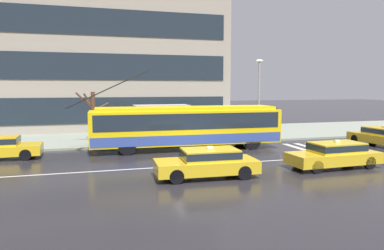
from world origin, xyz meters
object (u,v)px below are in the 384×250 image
(taxi_oncoming_near, at_px, (208,161))
(street_lamp, at_px, (259,92))
(bus_shelter, at_px, (161,113))
(pedestrian_approaching_curb, at_px, (109,118))
(taxi_oncoming_far, at_px, (335,154))
(street_tree_bare, at_px, (93,114))
(taxi_cross_traffic, at_px, (382,136))
(pedestrian_at_shelter, at_px, (123,122))
(trolleybus, at_px, (187,126))

(taxi_oncoming_near, xyz_separation_m, street_lamp, (7.00, 9.28, 2.96))
(bus_shelter, relative_size, pedestrian_approaching_curb, 1.93)
(taxi_oncoming_far, distance_m, street_tree_bare, 15.77)
(taxi_cross_traffic, xyz_separation_m, bus_shelter, (-14.16, 5.74, 1.39))
(pedestrian_at_shelter, distance_m, street_lamp, 10.11)
(street_tree_bare, bearing_deg, taxi_oncoming_far, -42.87)
(taxi_oncoming_far, distance_m, taxi_oncoming_near, 6.66)
(pedestrian_approaching_curb, bearing_deg, taxi_oncoming_far, -48.32)
(pedestrian_at_shelter, bearing_deg, pedestrian_approaching_curb, 109.79)
(taxi_oncoming_near, distance_m, pedestrian_approaching_curb, 12.39)
(taxi_oncoming_near, xyz_separation_m, street_tree_bare, (-4.85, 10.76, 1.43))
(pedestrian_approaching_curb, bearing_deg, street_tree_bare, -137.90)
(trolleybus, height_order, taxi_cross_traffic, trolleybus)
(taxi_oncoming_far, distance_m, street_lamp, 9.67)
(taxi_cross_traffic, relative_size, pedestrian_at_shelter, 2.31)
(pedestrian_approaching_curb, relative_size, street_tree_bare, 0.57)
(trolleybus, bearing_deg, taxi_oncoming_near, -97.45)
(trolleybus, height_order, street_lamp, street_lamp)
(street_lamp, bearing_deg, taxi_oncoming_near, -127.03)
(taxi_oncoming_far, xyz_separation_m, street_lamp, (0.34, 9.20, 2.96))
(trolleybus, height_order, bus_shelter, trolleybus)
(taxi_cross_traffic, distance_m, street_lamp, 8.84)
(pedestrian_at_shelter, bearing_deg, street_lamp, -0.93)
(taxi_cross_traffic, height_order, street_lamp, street_lamp)
(bus_shelter, distance_m, street_lamp, 7.40)
(trolleybus, bearing_deg, pedestrian_at_shelter, 149.57)
(street_lamp, bearing_deg, bus_shelter, 169.69)
(trolleybus, relative_size, bus_shelter, 3.45)
(taxi_cross_traffic, distance_m, pedestrian_approaching_curb, 19.12)
(pedestrian_approaching_curb, bearing_deg, pedestrian_at_shelter, -70.21)
(taxi_oncoming_far, distance_m, pedestrian_at_shelter, 13.42)
(pedestrian_at_shelter, bearing_deg, taxi_cross_traffic, -15.21)
(trolleybus, xyz_separation_m, taxi_cross_traffic, (13.10, -2.35, -0.82))
(taxi_oncoming_far, distance_m, bus_shelter, 12.57)
(bus_shelter, bearing_deg, pedestrian_approaching_curb, 161.91)
(pedestrian_at_shelter, height_order, street_tree_bare, street_tree_bare)
(street_tree_bare, bearing_deg, bus_shelter, -2.26)
(bus_shelter, xyz_separation_m, pedestrian_approaching_curb, (-3.63, 1.19, -0.32))
(taxi_oncoming_near, relative_size, bus_shelter, 1.18)
(trolleybus, xyz_separation_m, pedestrian_at_shelter, (-3.85, 2.26, 0.16))
(trolleybus, bearing_deg, street_lamp, 19.12)
(taxi_cross_traffic, distance_m, bus_shelter, 15.34)
(bus_shelter, bearing_deg, taxi_cross_traffic, -22.08)
(street_lamp, relative_size, street_tree_bare, 1.67)
(pedestrian_approaching_curb, bearing_deg, bus_shelter, -18.09)
(pedestrian_at_shelter, bearing_deg, trolleybus, -30.43)
(bus_shelter, relative_size, street_tree_bare, 1.10)
(taxi_oncoming_far, bearing_deg, trolleybus, 128.84)
(taxi_cross_traffic, xyz_separation_m, taxi_oncoming_far, (-7.39, -4.75, -0.00))
(pedestrian_at_shelter, bearing_deg, taxi_oncoming_near, -72.86)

